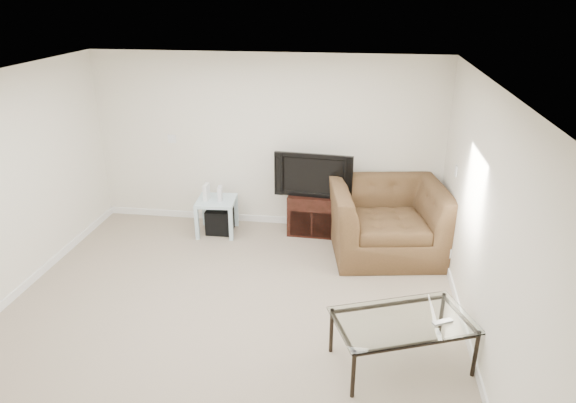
# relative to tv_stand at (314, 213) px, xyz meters

# --- Properties ---
(floor) EXTENTS (5.00, 5.00, 0.00)m
(floor) POSITION_rel_tv_stand_xyz_m (-0.72, -2.28, -0.30)
(floor) COLOR tan
(floor) RESTS_ON ground
(ceiling) EXTENTS (5.00, 5.00, 0.00)m
(ceiling) POSITION_rel_tv_stand_xyz_m (-0.72, -2.28, 2.20)
(ceiling) COLOR white
(ceiling) RESTS_ON ground
(wall_back) EXTENTS (5.00, 0.02, 2.50)m
(wall_back) POSITION_rel_tv_stand_xyz_m (-0.72, 0.22, 0.95)
(wall_back) COLOR silver
(wall_back) RESTS_ON ground
(wall_right) EXTENTS (0.02, 5.00, 2.50)m
(wall_right) POSITION_rel_tv_stand_xyz_m (1.78, -2.28, 0.95)
(wall_right) COLOR silver
(wall_right) RESTS_ON ground
(plate_back) EXTENTS (0.12, 0.02, 0.12)m
(plate_back) POSITION_rel_tv_stand_xyz_m (-2.12, 0.21, 0.95)
(plate_back) COLOR white
(plate_back) RESTS_ON wall_back
(plate_right_switch) EXTENTS (0.02, 0.09, 0.13)m
(plate_right_switch) POSITION_rel_tv_stand_xyz_m (1.76, -0.68, 0.95)
(plate_right_switch) COLOR white
(plate_right_switch) RESTS_ON wall_right
(plate_right_outlet) EXTENTS (0.02, 0.08, 0.12)m
(plate_right_outlet) POSITION_rel_tv_stand_xyz_m (1.76, -0.98, 0.00)
(plate_right_outlet) COLOR white
(plate_right_outlet) RESTS_ON wall_right
(tv_stand) EXTENTS (0.73, 0.52, 0.59)m
(tv_stand) POSITION_rel_tv_stand_xyz_m (0.00, 0.00, 0.00)
(tv_stand) COLOR black
(tv_stand) RESTS_ON floor
(dvd_player) EXTENTS (0.43, 0.31, 0.06)m
(dvd_player) POSITION_rel_tv_stand_xyz_m (-0.00, -0.04, 0.20)
(dvd_player) COLOR black
(dvd_player) RESTS_ON tv_stand
(television) EXTENTS (1.03, 0.29, 0.63)m
(television) POSITION_rel_tv_stand_xyz_m (-0.00, -0.03, 0.61)
(television) COLOR black
(television) RESTS_ON tv_stand
(side_table) EXTENTS (0.57, 0.57, 0.51)m
(side_table) POSITION_rel_tv_stand_xyz_m (-1.38, -0.23, -0.04)
(side_table) COLOR silver
(side_table) RESTS_ON floor
(subwoofer) EXTENTS (0.36, 0.36, 0.35)m
(subwoofer) POSITION_rel_tv_stand_xyz_m (-1.35, -0.21, -0.12)
(subwoofer) COLOR black
(subwoofer) RESTS_ON floor
(game_console) EXTENTS (0.05, 0.17, 0.23)m
(game_console) POSITION_rel_tv_stand_xyz_m (-1.50, -0.26, 0.33)
(game_console) COLOR white
(game_console) RESTS_ON side_table
(game_case) EXTENTS (0.08, 0.16, 0.20)m
(game_case) POSITION_rel_tv_stand_xyz_m (-1.31, -0.25, 0.32)
(game_case) COLOR silver
(game_case) RESTS_ON side_table
(recliner) EXTENTS (1.59, 1.17, 1.27)m
(recliner) POSITION_rel_tv_stand_xyz_m (1.00, -0.50, 0.34)
(recliner) COLOR brown
(recliner) RESTS_ON floor
(coffee_table) EXTENTS (1.42, 1.11, 0.49)m
(coffee_table) POSITION_rel_tv_stand_xyz_m (1.08, -2.73, -0.05)
(coffee_table) COLOR black
(coffee_table) RESTS_ON floor
(remote) EXTENTS (0.20, 0.14, 0.02)m
(remote) POSITION_rel_tv_stand_xyz_m (1.42, -2.74, 0.20)
(remote) COLOR #B2B2B7
(remote) RESTS_ON coffee_table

